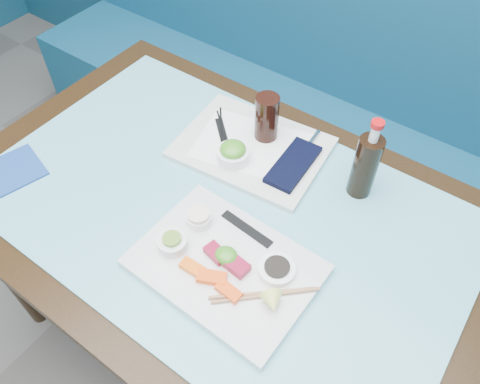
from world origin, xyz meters
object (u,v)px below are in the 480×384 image
Objects in this scene: dining_table at (221,228)px; blue_napkin at (13,170)px; cola_glass at (267,118)px; booth_bench at (347,134)px; cola_bottle_body at (365,167)px; sashimi_plate at (226,266)px; serving_tray at (252,147)px; seaweed_bowl at (233,155)px.

blue_napkin is (-0.53, -0.23, 0.09)m from dining_table.
cola_glass reaches higher than blue_napkin.
blue_napkin reaches higher than dining_table.
booth_bench is 0.80m from cola_bottle_body.
booth_bench is at bearing 98.45° from sashimi_plate.
dining_table is 0.21m from sashimi_plate.
serving_tray is at bearing -94.69° from booth_bench.
blue_napkin is at bearing -170.26° from sashimi_plate.
sashimi_plate reaches higher than blue_napkin.
serving_tray is at bearing 103.37° from dining_table.
serving_tray is (-0.05, -0.62, 0.39)m from booth_bench.
seaweed_bowl reaches higher than dining_table.
booth_bench is at bearing 90.00° from dining_table.
serving_tray is 2.24× the size of cola_bottle_body.
serving_tray is 0.32m from cola_bottle_body.
sashimi_plate is at bearing -48.55° from dining_table.
cola_glass reaches higher than seaweed_bowl.
cola_bottle_body reaches higher than dining_table.
cola_bottle_body is (0.26, 0.25, 0.18)m from dining_table.
sashimi_plate is 2.77× the size of blue_napkin.
blue_napkin is at bearing -134.26° from cola_glass.
cola_glass reaches higher than sashimi_plate.
cola_glass is at bearing 74.01° from serving_tray.
booth_bench is 20.71× the size of blue_napkin.
seaweed_bowl reaches higher than serving_tray.
dining_table is at bearing -82.31° from serving_tray.
booth_bench is 0.89m from dining_table.
booth_bench is at bearing 113.94° from cola_bottle_body.
blue_napkin is (-0.79, -0.48, -0.09)m from cola_bottle_body.
sashimi_plate is at bearing -109.95° from cola_bottle_body.
dining_table is (0.00, -0.84, 0.29)m from booth_bench.
blue_napkin is at bearing -156.56° from dining_table.
serving_tray is at bearing 117.41° from sashimi_plate.
blue_napkin is (-0.48, -0.44, -0.00)m from serving_tray.
booth_bench reaches higher than seaweed_bowl.
seaweed_bowl reaches higher than blue_napkin.
sashimi_plate is 4.53× the size of seaweed_bowl.
cola_glass is at bearing -94.14° from booth_bench.
cola_glass is at bearing 176.80° from cola_bottle_body.
sashimi_plate is 2.95× the size of cola_glass.
seaweed_bowl is 0.50× the size of cola_bottle_body.
booth_bench is 0.74m from cola_glass.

